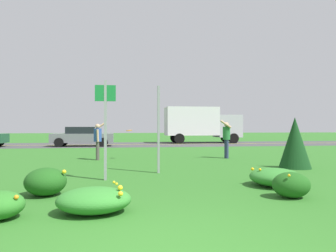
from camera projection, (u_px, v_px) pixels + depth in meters
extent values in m
plane|color=#2D6B23|center=(131.00, 158.00, 14.54)|extent=(120.00, 120.00, 0.00)
cube|color=#424244|center=(127.00, 145.00, 25.60)|extent=(120.00, 7.34, 0.01)
cube|color=yellow|center=(127.00, 144.00, 25.60)|extent=(120.00, 0.16, 0.00)
ellipsoid|color=#1E5619|center=(291.00, 185.00, 6.41)|extent=(0.78, 0.65, 0.53)
sphere|color=gold|center=(290.00, 179.00, 6.25)|extent=(0.07, 0.07, 0.07)
sphere|color=gold|center=(282.00, 181.00, 6.42)|extent=(0.06, 0.06, 0.06)
sphere|color=gold|center=(289.00, 175.00, 6.15)|extent=(0.06, 0.06, 0.06)
ellipsoid|color=#337F2D|center=(94.00, 200.00, 5.28)|extent=(1.25, 1.01, 0.43)
sphere|color=yellow|center=(117.00, 184.00, 5.52)|extent=(0.05, 0.05, 0.05)
sphere|color=yellow|center=(114.00, 182.00, 5.80)|extent=(0.05, 0.05, 0.05)
sphere|color=yellow|center=(98.00, 192.00, 5.79)|extent=(0.06, 0.06, 0.06)
sphere|color=yellow|center=(110.00, 191.00, 5.47)|extent=(0.09, 0.09, 0.09)
sphere|color=yellow|center=(106.00, 191.00, 5.50)|extent=(0.05, 0.05, 0.05)
sphere|color=yellow|center=(120.00, 188.00, 5.28)|extent=(0.09, 0.09, 0.09)
sphere|color=yellow|center=(121.00, 194.00, 5.03)|extent=(0.08, 0.08, 0.08)
ellipsoid|color=#1E5619|center=(46.00, 182.00, 6.63)|extent=(0.86, 0.91, 0.59)
sphere|color=yellow|center=(31.00, 180.00, 6.55)|extent=(0.07, 0.07, 0.07)
sphere|color=yellow|center=(54.00, 172.00, 6.80)|extent=(0.06, 0.06, 0.06)
sphere|color=yellow|center=(64.00, 172.00, 6.59)|extent=(0.09, 0.09, 0.09)
sphere|color=yellow|center=(55.00, 180.00, 6.41)|extent=(0.09, 0.09, 0.09)
sphere|color=yellow|center=(51.00, 174.00, 6.44)|extent=(0.07, 0.07, 0.07)
sphere|color=yellow|center=(41.00, 173.00, 6.89)|extent=(0.09, 0.09, 0.09)
ellipsoid|color=#337F2D|center=(275.00, 177.00, 7.69)|extent=(1.24, 1.29, 0.44)
sphere|color=yellow|center=(260.00, 170.00, 7.60)|extent=(0.06, 0.06, 0.06)
sphere|color=yellow|center=(272.00, 176.00, 7.46)|extent=(0.08, 0.08, 0.08)
sphere|color=yellow|center=(253.00, 169.00, 7.86)|extent=(0.08, 0.08, 0.08)
sphere|color=yellow|center=(263.00, 173.00, 7.94)|extent=(0.09, 0.09, 0.09)
sphere|color=orange|center=(0.00, 204.00, 4.68)|extent=(0.07, 0.07, 0.07)
sphere|color=orange|center=(16.00, 197.00, 4.82)|extent=(0.07, 0.07, 0.07)
sphere|color=orange|center=(6.00, 194.00, 5.02)|extent=(0.08, 0.08, 0.08)
cube|color=#93969B|center=(105.00, 130.00, 8.56)|extent=(0.07, 0.10, 2.72)
cube|color=#197F38|center=(105.00, 93.00, 8.53)|extent=(0.56, 0.03, 0.44)
cube|color=#93969B|center=(158.00, 129.00, 9.88)|extent=(0.07, 0.10, 2.75)
cone|color=#143D19|center=(295.00, 143.00, 11.03)|extent=(1.10, 1.10, 1.80)
cylinder|color=#2D4C9E|center=(98.00, 135.00, 13.75)|extent=(0.34, 0.34, 0.57)
sphere|color=tan|center=(98.00, 126.00, 13.75)|extent=(0.21, 0.21, 0.21)
cylinder|color=#4C4742|center=(98.00, 151.00, 13.83)|extent=(0.14, 0.14, 0.81)
cylinder|color=#4C4742|center=(97.00, 151.00, 13.66)|extent=(0.14, 0.14, 0.81)
cylinder|color=tan|center=(100.00, 126.00, 13.96)|extent=(0.50, 0.10, 0.37)
cylinder|color=tan|center=(98.00, 136.00, 13.56)|extent=(0.11, 0.09, 0.54)
cylinder|color=#287038|center=(226.00, 133.00, 14.51)|extent=(0.34, 0.34, 0.60)
sphere|color=tan|center=(226.00, 125.00, 14.51)|extent=(0.21, 0.21, 0.21)
cylinder|color=navy|center=(227.00, 149.00, 14.42)|extent=(0.14, 0.14, 0.85)
cylinder|color=navy|center=(226.00, 149.00, 14.59)|extent=(0.14, 0.14, 0.85)
cylinder|color=tan|center=(226.00, 124.00, 14.30)|extent=(0.53, 0.10, 0.39)
cylinder|color=tan|center=(225.00, 133.00, 14.70)|extent=(0.11, 0.09, 0.57)
cylinder|color=orange|center=(129.00, 130.00, 14.03)|extent=(0.27, 0.27, 0.06)
torus|color=orange|center=(129.00, 131.00, 14.03)|extent=(0.27, 0.27, 0.07)
cylinder|color=black|center=(0.00, 142.00, 23.48)|extent=(0.66, 0.22, 0.66)
cube|color=slate|center=(83.00, 138.00, 23.49)|extent=(4.50, 1.82, 0.66)
cube|color=black|center=(81.00, 130.00, 23.48)|extent=(2.10, 1.64, 0.52)
cylinder|color=black|center=(105.00, 141.00, 24.60)|extent=(0.66, 0.22, 0.66)
cylinder|color=black|center=(103.00, 142.00, 22.84)|extent=(0.66, 0.22, 0.66)
cylinder|color=black|center=(64.00, 141.00, 24.15)|extent=(0.66, 0.22, 0.66)
cylinder|color=black|center=(59.00, 143.00, 22.39)|extent=(0.66, 0.22, 0.66)
cube|color=#B7BABF|center=(227.00, 126.00, 28.55)|extent=(2.10, 2.30, 2.00)
cube|color=silver|center=(191.00, 121.00, 28.07)|extent=(4.60, 2.30, 2.50)
cylinder|color=black|center=(225.00, 137.00, 29.67)|extent=(0.88, 0.26, 0.88)
cylinder|color=black|center=(234.00, 138.00, 27.49)|extent=(0.88, 0.26, 0.88)
cylinder|color=black|center=(175.00, 138.00, 28.97)|extent=(0.88, 0.26, 0.88)
cylinder|color=black|center=(179.00, 139.00, 26.79)|extent=(0.88, 0.26, 0.88)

